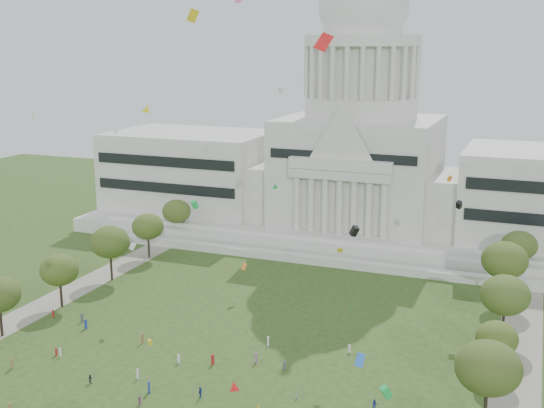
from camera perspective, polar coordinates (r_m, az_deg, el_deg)
capitol at (r=199.36m, az=7.27°, el=3.69°), size 160.00×64.50×91.30m
path_left at (r=153.98m, az=-19.22°, el=-8.41°), size 8.00×160.00×0.04m
path_right at (r=120.25m, az=19.67°, el=-14.70°), size 8.00×160.00×0.04m
row_tree_r_2 at (r=104.80m, az=17.65°, el=-12.94°), size 9.55×9.55×13.58m
row_tree_l_3 at (r=151.66m, az=-17.37°, el=-5.32°), size 8.12×8.12×11.55m
row_tree_r_3 at (r=121.39m, az=18.29°, el=-10.63°), size 7.01×7.01×9.98m
row_tree_l_4 at (r=165.36m, az=-13.41°, el=-3.12°), size 9.29×9.29×13.21m
row_tree_r_4 at (r=135.06m, az=18.94°, el=-7.23°), size 9.19×9.19×13.06m
row_tree_l_5 at (r=181.12m, az=-10.35°, el=-1.87°), size 8.33×8.33×11.85m
row_tree_r_5 at (r=154.04m, az=18.88°, el=-4.47°), size 9.82×9.82×13.96m
row_tree_l_6 at (r=197.05m, az=-8.00°, el=-0.61°), size 8.19×8.19×11.64m
row_tree_r_6 at (r=171.60m, az=19.99°, el=-3.28°), size 8.42×8.42×11.97m
person_2 at (r=109.93m, az=8.59°, el=-16.29°), size 1.01×0.80×1.80m
person_4 at (r=112.78m, az=-6.01°, el=-15.38°), size 0.59×1.08×1.84m
person_5 at (r=112.00m, az=-11.02°, el=-15.87°), size 1.28×1.50×1.54m
person_8 at (r=120.23m, az=-14.97°, el=-13.97°), size 0.77×0.50×1.52m
person_10 at (r=112.23m, az=2.09°, el=-15.61°), size 0.47×0.80×1.34m
distant_crowd at (r=121.95m, az=-11.65°, el=-13.30°), size 61.61×40.38×1.94m
kite_swarm at (r=101.73m, az=-6.17°, el=-1.88°), size 78.73×95.27×60.21m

